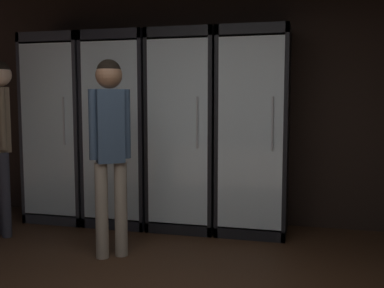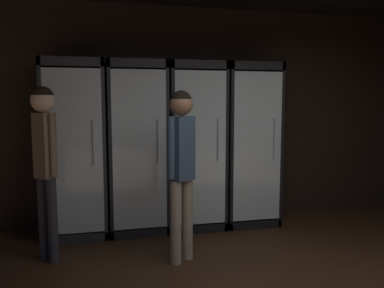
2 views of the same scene
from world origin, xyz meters
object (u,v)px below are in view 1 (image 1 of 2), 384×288
at_px(cooler_left, 123,132).
at_px(cooler_right, 254,134).
at_px(cooler_far_left, 65,130).
at_px(cooler_center, 186,132).
at_px(shopper_near, 110,136).
at_px(shopper_far, 1,123).

bearing_deg(cooler_left, cooler_right, 0.04).
xyz_separation_m(cooler_far_left, cooler_center, (1.43, -0.00, -0.00)).
height_order(cooler_left, shopper_near, cooler_left).
bearing_deg(cooler_center, cooler_left, -179.98).
relative_size(cooler_right, shopper_far, 1.19).
bearing_deg(cooler_right, shopper_far, -162.04).
relative_size(cooler_center, shopper_far, 1.19).
height_order(cooler_right, shopper_far, cooler_right).
bearing_deg(cooler_right, cooler_far_left, 179.97).
relative_size(shopper_near, shopper_far, 0.98).
height_order(cooler_far_left, shopper_far, cooler_far_left).
height_order(shopper_near, shopper_far, shopper_far).
bearing_deg(shopper_near, cooler_right, 44.41).
distance_m(cooler_left, cooler_right, 1.43).
relative_size(cooler_far_left, shopper_far, 1.19).
bearing_deg(cooler_center, shopper_far, -155.16).
bearing_deg(cooler_left, shopper_far, -140.98).
xyz_separation_m(cooler_center, cooler_right, (0.72, 0.00, -0.01)).
xyz_separation_m(cooler_far_left, shopper_far, (-0.24, -0.77, 0.12)).
bearing_deg(cooler_left, shopper_near, -72.65).
bearing_deg(shopper_far, shopper_near, -13.18).
height_order(cooler_left, shopper_far, cooler_left).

